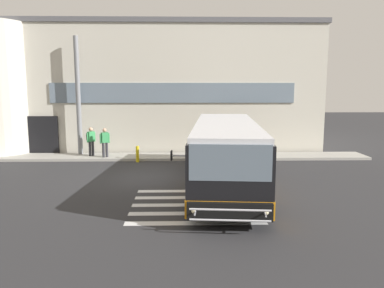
% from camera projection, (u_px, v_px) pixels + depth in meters
% --- Properties ---
extents(ground_plane, '(80.00, 90.00, 0.02)m').
position_uv_depth(ground_plane, '(148.00, 177.00, 17.39)').
color(ground_plane, '#2B2B2D').
rests_on(ground_plane, ground).
extents(bay_paint_stripes, '(4.40, 3.96, 0.01)m').
position_uv_depth(bay_paint_stripes, '(194.00, 205.00, 13.28)').
color(bay_paint_stripes, silver).
rests_on(bay_paint_stripes, ground).
extents(terminal_building, '(22.64, 13.80, 8.25)m').
position_uv_depth(terminal_building, '(152.00, 87.00, 28.23)').
color(terminal_building, beige).
rests_on(terminal_building, ground).
extents(boarding_curb, '(24.84, 2.00, 0.15)m').
position_uv_depth(boarding_curb, '(156.00, 157.00, 22.12)').
color(boarding_curb, '#9E9B93').
rests_on(boarding_curb, ground).
extents(entry_support_column, '(0.28, 0.28, 6.93)m').
position_uv_depth(entry_support_column, '(78.00, 96.00, 22.07)').
color(entry_support_column, slate).
rests_on(entry_support_column, boarding_curb).
extents(bus_main_foreground, '(3.89, 10.82, 2.70)m').
position_uv_depth(bus_main_foreground, '(226.00, 155.00, 15.61)').
color(bus_main_foreground, black).
rests_on(bus_main_foreground, ground).
extents(passenger_near_column, '(0.50, 0.52, 1.68)m').
position_uv_depth(passenger_near_column, '(91.00, 139.00, 21.91)').
color(passenger_near_column, '#2D2D33').
rests_on(passenger_near_column, boarding_curb).
extents(passenger_by_doorway, '(0.51, 0.39, 1.68)m').
position_uv_depth(passenger_by_doorway, '(105.00, 141.00, 21.43)').
color(passenger_by_doorway, '#2D2D33').
rests_on(passenger_by_doorway, boarding_curb).
extents(safety_bollard_yellow, '(0.18, 0.18, 0.90)m').
position_uv_depth(safety_bollard_yellow, '(137.00, 154.00, 20.85)').
color(safety_bollard_yellow, yellow).
rests_on(safety_bollard_yellow, ground).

